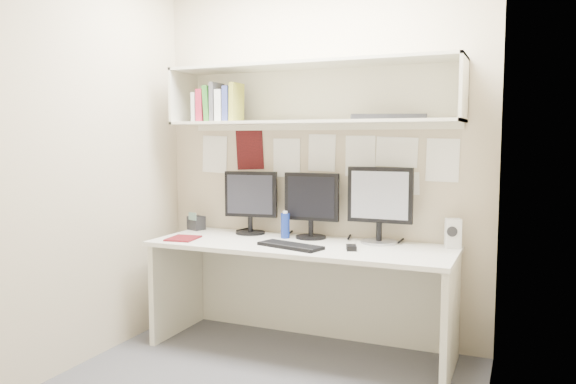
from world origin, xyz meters
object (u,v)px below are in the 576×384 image
at_px(monitor_left, 251,200).
at_px(monitor_center, 311,203).
at_px(keyboard, 290,246).
at_px(speaker, 453,233).
at_px(maroon_notebook, 183,238).
at_px(desk_phone, 196,223).
at_px(monitor_right, 380,202).
at_px(desk, 301,297).

height_order(monitor_left, monitor_center, same).
bearing_deg(keyboard, monitor_left, 157.54).
bearing_deg(speaker, monitor_left, 164.96).
relative_size(monitor_left, keyboard, 1.05).
xyz_separation_m(speaker, maroon_notebook, (-1.74, -0.41, -0.09)).
bearing_deg(desk_phone, monitor_center, 20.67).
relative_size(monitor_right, desk_phone, 3.61).
xyz_separation_m(monitor_right, keyboard, (-0.48, -0.37, -0.26)).
bearing_deg(desk, speaker, 14.30).
bearing_deg(desk_phone, monitor_left, 21.32).
bearing_deg(desk_phone, keyboard, -1.19).
height_order(monitor_center, desk_phone, monitor_center).
relative_size(speaker, maroon_notebook, 0.82).
bearing_deg(maroon_notebook, monitor_right, 9.41).
height_order(desk, monitor_right, monitor_right).
xyz_separation_m(speaker, desk_phone, (-1.88, -0.03, -0.04)).
bearing_deg(desk_phone, maroon_notebook, -50.40).
distance_m(desk, monitor_center, 0.65).
bearing_deg(maroon_notebook, keyboard, -6.13).
bearing_deg(desk, maroon_notebook, -167.83).
relative_size(monitor_right, speaker, 2.71).
xyz_separation_m(maroon_notebook, desk_phone, (-0.14, 0.38, 0.05)).
distance_m(monitor_left, keyboard, 0.64).
xyz_separation_m(monitor_left, monitor_center, (0.47, -0.00, 0.00)).
relative_size(monitor_left, monitor_right, 0.90).
distance_m(monitor_center, desk_phone, 0.95).
bearing_deg(monitor_right, speaker, 1.87).
distance_m(monitor_left, desk_phone, 0.50).
bearing_deg(monitor_right, keyboard, -143.12).
relative_size(monitor_left, desk_phone, 3.25).
distance_m(speaker, desk_phone, 1.88).
xyz_separation_m(desk, monitor_right, (0.47, 0.22, 0.64)).
height_order(monitor_left, monitor_right, monitor_right).
height_order(monitor_center, maroon_notebook, monitor_center).
bearing_deg(speaker, keyboard, -173.50).
distance_m(desk, monitor_right, 0.82).
relative_size(monitor_center, monitor_right, 0.90).
xyz_separation_m(keyboard, maroon_notebook, (-0.79, -0.02, -0.00)).
bearing_deg(speaker, desk, 178.44).
relative_size(monitor_center, desk_phone, 3.26).
distance_m(keyboard, desk_phone, 1.00).
xyz_separation_m(monitor_right, desk_phone, (-1.41, -0.01, -0.22)).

